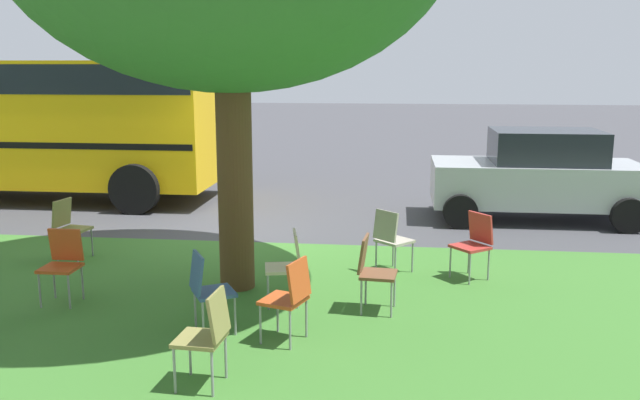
# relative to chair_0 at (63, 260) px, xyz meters

# --- Properties ---
(ground) EXTENTS (80.00, 80.00, 0.00)m
(ground) POSITION_rel_chair_0_xyz_m (-1.09, -3.18, -0.52)
(ground) COLOR #424247
(grass_verge) EXTENTS (48.00, 6.00, 0.01)m
(grass_verge) POSITION_rel_chair_0_xyz_m (-1.09, 0.02, -0.52)
(grass_verge) COLOR #3D752D
(grass_verge) RESTS_ON ground
(chair_0) EXTENTS (0.42, 0.42, 0.88)m
(chair_0) POSITION_rel_chair_0_xyz_m (0.00, 0.00, 0.00)
(chair_0) COLOR #C64C1E
(chair_0) RESTS_ON ground
(chair_1) EXTENTS (0.50, 0.49, 0.88)m
(chair_1) POSITION_rel_chair_0_xyz_m (-2.68, -0.24, 0.00)
(chair_1) COLOR beige
(chair_1) RESTS_ON ground
(chair_2) EXTENTS (0.59, 0.58, 0.88)m
(chair_2) POSITION_rel_chair_0_xyz_m (-4.97, -1.50, 0.00)
(chair_2) COLOR #B7332D
(chair_2) RESTS_ON ground
(chair_3) EXTENTS (0.53, 0.53, 0.88)m
(chair_3) POSITION_rel_chair_0_xyz_m (-2.88, 0.88, 0.00)
(chair_3) COLOR #C64C1E
(chair_3) RESTS_ON ground
(chair_4) EXTENTS (0.46, 0.45, 0.88)m
(chair_4) POSITION_rel_chair_0_xyz_m (-3.68, -0.12, 0.00)
(chair_4) COLOR brown
(chair_4) RESTS_ON ground
(chair_5) EXTENTS (0.45, 0.45, 0.88)m
(chair_5) POSITION_rel_chair_0_xyz_m (-2.32, 1.93, 0.00)
(chair_5) COLOR olive
(chair_5) RESTS_ON ground
(chair_6) EXTENTS (0.57, 0.56, 0.88)m
(chair_6) POSITION_rel_chair_0_xyz_m (-1.98, 0.74, 0.00)
(chair_6) COLOR #335184
(chair_6) RESTS_ON ground
(chair_7) EXTENTS (0.59, 0.59, 0.88)m
(chair_7) POSITION_rel_chair_0_xyz_m (-3.87, -1.60, 0.00)
(chair_7) COLOR #ADA393
(chair_7) RESTS_ON ground
(chair_8) EXTENTS (0.48, 0.48, 0.88)m
(chair_8) POSITION_rel_chair_0_xyz_m (0.81, -1.77, 0.00)
(chair_8) COLOR olive
(chair_8) RESTS_ON ground
(parked_car) EXTENTS (3.70, 1.92, 1.65)m
(parked_car) POSITION_rel_chair_0_xyz_m (-6.48, -5.18, 0.32)
(parked_car) COLOR #ADB2B7
(parked_car) RESTS_ON ground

